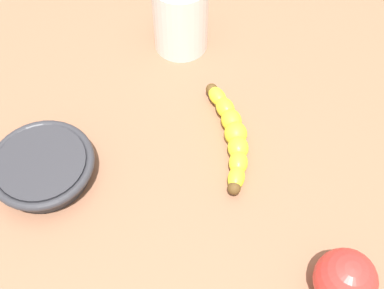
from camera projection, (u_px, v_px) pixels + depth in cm
name	position (u px, v px, depth cm)	size (l,w,h in cm)	color
wooden_tabletop	(220.00, 160.00, 73.48)	(120.00, 120.00, 3.00)	brown
banana	(232.00, 134.00, 72.21)	(16.40, 12.47, 3.33)	yellow
smoothie_glass	(181.00, 16.00, 80.04)	(8.99, 8.99, 12.15)	silver
ceramic_bowl	(43.00, 167.00, 68.44)	(14.52, 14.52, 3.62)	#2D2D33
apple_fruit	(345.00, 280.00, 57.86)	(7.44, 7.44, 7.44)	red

